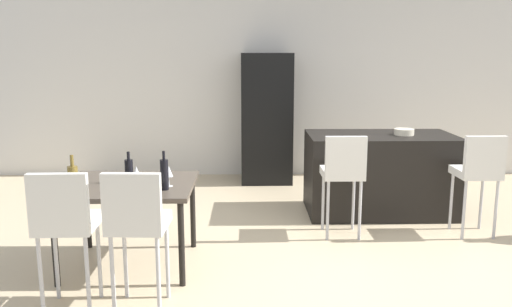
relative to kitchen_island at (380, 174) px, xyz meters
name	(u,v)px	position (x,y,z in m)	size (l,w,h in m)	color
ground_plane	(345,247)	(-0.59, -1.13, -0.46)	(10.00, 10.00, 0.00)	#C6B28E
back_wall	(310,79)	(-0.59, 2.01, 0.99)	(10.00, 0.12, 2.90)	silver
kitchen_island	(380,174)	(0.00, 0.00, 0.00)	(1.67, 0.91, 0.92)	black
bar_chair_left	(343,170)	(-0.58, -0.84, 0.24)	(0.40, 0.40, 1.05)	silver
bar_chair_middle	(479,169)	(0.78, -0.84, 0.24)	(0.41, 0.41, 1.05)	silver
dining_table	(128,191)	(-2.56, -1.53, 0.21)	(1.12, 0.97, 0.74)	#4C4238
dining_chair_near	(65,219)	(-2.81, -2.38, 0.24)	(0.41, 0.41, 1.05)	silver
dining_chair_far	(137,219)	(-2.31, -2.38, 0.24)	(0.42, 0.42, 1.05)	silver
wine_bottle_far	(73,179)	(-2.91, -1.86, 0.40)	(0.08, 0.08, 0.31)	brown
wine_bottle_end	(129,171)	(-2.55, -1.51, 0.39)	(0.07, 0.07, 0.27)	black
wine_bottle_middle	(164,174)	(-2.21, -1.75, 0.41)	(0.07, 0.07, 0.32)	black
wine_glass_left	(136,172)	(-2.46, -1.64, 0.40)	(0.07, 0.07, 0.17)	silver
wine_glass_right	(169,172)	(-2.19, -1.64, 0.40)	(0.07, 0.07, 0.17)	silver
wine_glass_near	(129,163)	(-2.60, -1.27, 0.40)	(0.07, 0.07, 0.17)	silver
refrigerator	(267,118)	(-1.26, 1.57, 0.46)	(0.72, 0.68, 1.84)	black
fruit_bowl	(404,132)	(0.25, -0.03, 0.50)	(0.22, 0.22, 0.07)	beige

